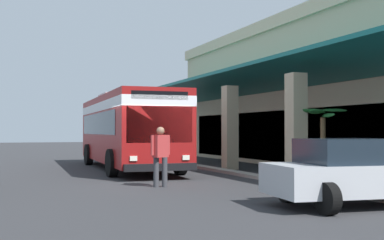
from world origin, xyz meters
TOP-DOWN VIEW (x-y plane):
  - ground at (0.00, 8.00)m, footprint 120.00×120.00m
  - curb_strip at (-2.99, 3.55)m, footprint 30.36×0.50m
  - transit_bus at (-4.96, 0.43)m, footprint 11.32×3.19m
  - parked_sedan_silver at (7.54, 2.63)m, footprint 2.79×4.59m
  - pedestrian at (2.36, -0.41)m, footprint 0.45×0.66m
  - potted_palm at (2.87, 4.91)m, footprint 1.75×1.69m

SIDE VIEW (x-z plane):
  - ground at x=0.00m, z-range 0.00..0.00m
  - curb_strip at x=-2.99m, z-range 0.00..0.12m
  - potted_palm at x=2.87m, z-range -0.47..1.91m
  - parked_sedan_silver at x=7.54m, z-range 0.02..1.49m
  - pedestrian at x=2.36m, z-range 0.12..1.88m
  - transit_bus at x=-4.96m, z-range 0.18..3.52m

